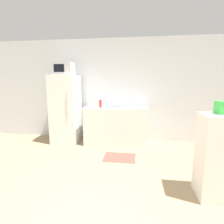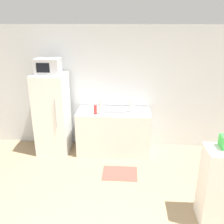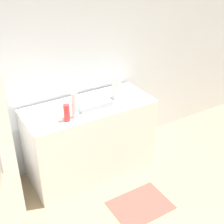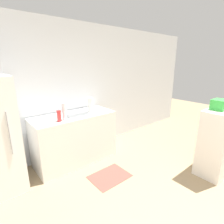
{
  "view_description": "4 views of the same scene",
  "coord_description": "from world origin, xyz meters",
  "views": [
    {
      "loc": [
        0.64,
        -1.46,
        1.52
      ],
      "look_at": [
        0.16,
        2.0,
        0.92
      ],
      "focal_mm": 28.0,
      "sensor_mm": 36.0,
      "label": 1
    },
    {
      "loc": [
        0.45,
        -2.07,
        2.68
      ],
      "look_at": [
        0.19,
        1.82,
        1.23
      ],
      "focal_mm": 40.0,
      "sensor_mm": 36.0,
      "label": 2
    },
    {
      "loc": [
        -1.24,
        -0.11,
        2.58
      ],
      "look_at": [
        0.13,
        2.16,
        1.11
      ],
      "focal_mm": 50.0,
      "sensor_mm": 36.0,
      "label": 3
    },
    {
      "loc": [
        -1.25,
        -0.09,
        1.85
      ],
      "look_at": [
        0.65,
        2.2,
        1.0
      ],
      "focal_mm": 28.0,
      "sensor_mm": 36.0,
      "label": 4
    }
  ],
  "objects": [
    {
      "name": "wall_back",
      "position": [
        0.0,
        3.09,
        1.3
      ],
      "size": [
        8.0,
        0.06,
        2.6
      ],
      "primitive_type": "cube",
      "color": "silver",
      "rests_on": "ground_plane"
    },
    {
      "name": "bottle_short",
      "position": [
        -0.19,
        2.52,
        1.02
      ],
      "size": [
        0.07,
        0.07,
        0.19
      ],
      "primitive_type": "cylinder",
      "color": "red",
      "rests_on": "counter"
    },
    {
      "name": "paper_towel_roll",
      "position": [
        0.53,
        2.71,
        1.06
      ],
      "size": [
        0.1,
        0.1,
        0.27
      ],
      "primitive_type": "cylinder",
      "color": "white",
      "rests_on": "counter"
    },
    {
      "name": "sink_basin",
      "position": [
        0.19,
        2.69,
        0.95
      ],
      "size": [
        0.4,
        0.27,
        0.06
      ],
      "primitive_type": "cube",
      "color": "#9EA3A8",
      "rests_on": "counter"
    },
    {
      "name": "bottle_tall",
      "position": [
        -0.09,
        2.55,
        1.07
      ],
      "size": [
        0.07,
        0.07,
        0.29
      ],
      "primitive_type": "cylinder",
      "color": "silver",
      "rests_on": "counter"
    },
    {
      "name": "microwave",
      "position": [
        -1.11,
        2.67,
        1.84
      ],
      "size": [
        0.46,
        0.35,
        0.3
      ],
      "color": "#BCBCC1",
      "rests_on": "refrigerator"
    },
    {
      "name": "counter",
      "position": [
        0.16,
        2.71,
        0.46
      ],
      "size": [
        1.5,
        0.64,
        0.92
      ],
      "primitive_type": "cube",
      "color": "silver",
      "rests_on": "ground_plane"
    },
    {
      "name": "refrigerator",
      "position": [
        -1.11,
        2.67,
        0.84
      ],
      "size": [
        0.64,
        0.63,
        1.69
      ],
      "color": "white",
      "rests_on": "ground_plane"
    },
    {
      "name": "kitchen_rug",
      "position": [
        0.33,
        1.88,
        0.0
      ],
      "size": [
        0.64,
        0.49,
        0.01
      ],
      "primitive_type": "cube",
      "color": "#99473D",
      "rests_on": "ground_plane"
    }
  ]
}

